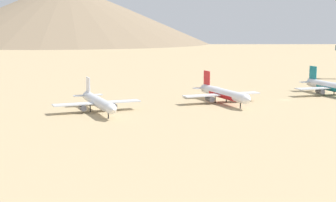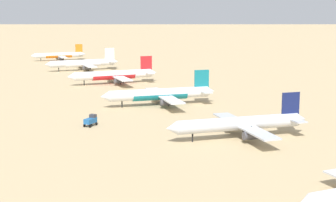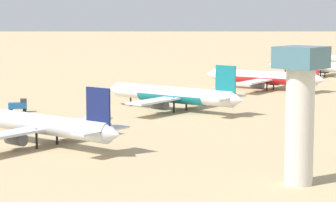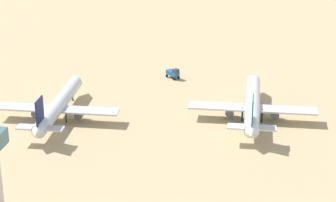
% 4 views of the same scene
% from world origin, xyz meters
% --- Properties ---
extents(ground_plane, '(1847.40, 1847.40, 0.00)m').
position_xyz_m(ground_plane, '(0.00, 0.00, 0.00)').
color(ground_plane, tan).
extents(parked_jet_1, '(46.33, 37.84, 13.38)m').
position_xyz_m(parked_jet_1, '(12.37, -92.74, 4.45)').
color(parked_jet_1, silver).
rests_on(parked_jet_1, ground).
extents(parked_jet_2, '(48.24, 39.36, 13.92)m').
position_xyz_m(parked_jet_2, '(2.08, -32.68, 4.63)').
color(parked_jet_2, white).
rests_on(parked_jet_2, ground).
extents(parked_jet_3, '(49.23, 39.98, 14.20)m').
position_xyz_m(parked_jet_3, '(-7.54, 31.55, 4.72)').
color(parked_jet_3, silver).
rests_on(parked_jet_3, ground).
extents(desert_hill_2, '(608.73, 608.73, 130.62)m').
position_xyz_m(desert_hill_2, '(-862.08, -58.58, 65.31)').
color(desert_hill_2, '#847056').
rests_on(desert_hill_2, ground).
extents(desert_hill_3, '(380.51, 380.51, 87.86)m').
position_xyz_m(desert_hill_3, '(-985.32, -100.68, 43.93)').
color(desert_hill_3, '#70604C').
rests_on(desert_hill_3, ground).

